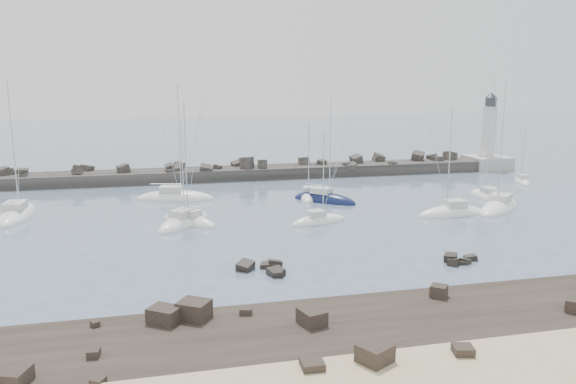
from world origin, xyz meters
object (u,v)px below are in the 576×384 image
at_px(lighthouse, 487,152).
at_px(sailboat_11, 499,208).
at_px(sailboat_5, 189,222).
at_px(sailboat_6, 308,197).
at_px(sailboat_3, 184,223).
at_px(sailboat_7, 319,222).
at_px(sailboat_9, 452,214).
at_px(sailboat_4, 175,198).
at_px(sailboat_12, 522,182).
at_px(sailboat_1, 17,216).
at_px(sailboat_10, 487,197).
at_px(sailboat_8, 324,200).

height_order(lighthouse, sailboat_11, sailboat_11).
xyz_separation_m(sailboat_5, sailboat_6, (17.01, 10.41, -0.01)).
xyz_separation_m(sailboat_3, sailboat_11, (39.13, -1.61, -0.01)).
xyz_separation_m(sailboat_7, sailboat_9, (16.74, -0.09, 0.02)).
bearing_deg(sailboat_11, sailboat_9, -168.68).
bearing_deg(sailboat_4, sailboat_3, -87.88).
distance_m(lighthouse, sailboat_12, 15.21).
height_order(sailboat_5, sailboat_9, sailboat_9).
distance_m(sailboat_3, sailboat_4, 13.83).
distance_m(sailboat_1, sailboat_9, 52.11).
relative_size(sailboat_5, sailboat_10, 1.00).
distance_m(sailboat_1, sailboat_11, 59.12).
distance_m(sailboat_7, sailboat_9, 16.74).
distance_m(lighthouse, sailboat_6, 43.00).
relative_size(sailboat_1, sailboat_5, 1.37).
height_order(sailboat_1, sailboat_6, sailboat_1).
bearing_deg(sailboat_6, lighthouse, 24.68).
relative_size(sailboat_7, sailboat_12, 1.21).
relative_size(sailboat_3, sailboat_11, 0.89).
bearing_deg(sailboat_10, sailboat_12, 37.36).
height_order(sailboat_7, sailboat_8, sailboat_8).
height_order(sailboat_9, sailboat_11, sailboat_11).
bearing_deg(sailboat_10, lighthouse, 57.89).
xyz_separation_m(lighthouse, sailboat_10, (-14.94, -23.81, -2.95)).
distance_m(sailboat_5, sailboat_7, 14.83).
bearing_deg(sailboat_9, sailboat_4, 152.31).
bearing_deg(sailboat_5, sailboat_12, 14.46).
distance_m(sailboat_6, sailboat_11, 24.84).
relative_size(sailboat_1, sailboat_8, 1.17).
bearing_deg(sailboat_11, sailboat_5, 177.27).
xyz_separation_m(sailboat_4, sailboat_11, (39.64, -15.43, -0.00)).
relative_size(lighthouse, sailboat_12, 1.58).
xyz_separation_m(sailboat_5, sailboat_10, (41.05, 4.51, -0.00)).
xyz_separation_m(sailboat_4, sailboat_5, (1.02, -13.59, -0.00)).
bearing_deg(sailboat_8, lighthouse, 28.70).
bearing_deg(sailboat_9, sailboat_1, 167.80).
bearing_deg(sailboat_4, sailboat_5, -85.70).
bearing_deg(sailboat_1, sailboat_7, -17.71).
distance_m(sailboat_6, sailboat_8, 3.01).
xyz_separation_m(sailboat_6, sailboat_7, (-2.54, -13.64, 0.00)).
bearing_deg(sailboat_9, sailboat_3, 174.42).
bearing_deg(sailboat_7, sailboat_4, 132.64).
distance_m(sailboat_7, sailboat_10, 27.68).
relative_size(sailboat_5, sailboat_8, 0.85).
height_order(lighthouse, sailboat_10, lighthouse).
relative_size(sailboat_4, sailboat_6, 1.45).
height_order(sailboat_7, sailboat_12, sailboat_7).
xyz_separation_m(sailboat_10, sailboat_11, (-2.43, -6.35, 0.00)).
distance_m(sailboat_5, sailboat_11, 38.66).
xyz_separation_m(sailboat_11, sailboat_12, (14.45, 15.53, -0.01)).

